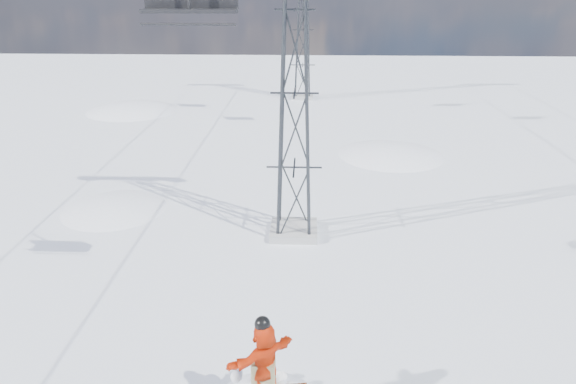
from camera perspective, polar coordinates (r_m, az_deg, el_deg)
ground at (r=13.49m, az=-4.00°, el=-20.22°), size 120.00×120.00×0.00m
snow_terrain at (r=36.79m, az=-7.61°, el=-8.39°), size 39.00×37.00×22.00m
lift_tower_near at (r=18.23m, az=0.73°, el=10.84°), size 5.20×1.80×11.43m
lift_tower_far at (r=43.01m, az=1.68°, el=17.52°), size 5.20×1.80×11.43m
lift_chair_near at (r=12.38m, az=-10.89°, el=20.23°), size 2.13×0.61×2.65m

